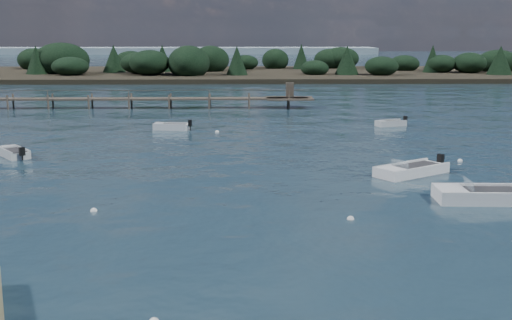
{
  "coord_description": "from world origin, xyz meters",
  "views": [
    {
      "loc": [
        -1.21,
        -21.13,
        7.99
      ],
      "look_at": [
        -0.42,
        14.0,
        1.0
      ],
      "focal_mm": 45.0,
      "sensor_mm": 36.0,
      "label": 1
    }
  ],
  "objects_px": {
    "dinghy_mid_white_a": "(493,198)",
    "tender_far_grey": "(14,154)",
    "tender_far_grey_b": "(391,124)",
    "jetty": "(50,99)",
    "dinghy_mid_white_b": "(411,172)",
    "tender_far_white": "(171,128)"
  },
  "relations": [
    {
      "from": "tender_far_white",
      "to": "tender_far_grey_b",
      "type": "bearing_deg",
      "value": 5.43
    },
    {
      "from": "tender_far_white",
      "to": "dinghy_mid_white_a",
      "type": "relative_size",
      "value": 0.55
    },
    {
      "from": "tender_far_white",
      "to": "dinghy_mid_white_a",
      "type": "distance_m",
      "value": 29.73
    },
    {
      "from": "tender_far_grey_b",
      "to": "jetty",
      "type": "xyz_separation_m",
      "value": [
        -33.55,
        13.98,
        0.84
      ]
    },
    {
      "from": "tender_far_grey",
      "to": "tender_far_white",
      "type": "bearing_deg",
      "value": 52.13
    },
    {
      "from": "tender_far_grey",
      "to": "jetty",
      "type": "xyz_separation_m",
      "value": [
        -5.54,
        27.46,
        0.83
      ]
    },
    {
      "from": "dinghy_mid_white_a",
      "to": "jetty",
      "type": "bearing_deg",
      "value": 129.62
    },
    {
      "from": "dinghy_mid_white_b",
      "to": "jetty",
      "type": "relative_size",
      "value": 0.07
    },
    {
      "from": "dinghy_mid_white_a",
      "to": "tender_far_white",
      "type": "bearing_deg",
      "value": 127.3
    },
    {
      "from": "tender_far_grey",
      "to": "tender_far_grey_b",
      "type": "distance_m",
      "value": 31.07
    },
    {
      "from": "tender_far_white",
      "to": "tender_far_grey",
      "type": "relative_size",
      "value": 1.02
    },
    {
      "from": "dinghy_mid_white_a",
      "to": "jetty",
      "type": "relative_size",
      "value": 0.09
    },
    {
      "from": "dinghy_mid_white_b",
      "to": "jetty",
      "type": "height_order",
      "value": "jetty"
    },
    {
      "from": "tender_far_grey",
      "to": "dinghy_mid_white_b",
      "type": "bearing_deg",
      "value": -13.63
    },
    {
      "from": "tender_far_white",
      "to": "dinghy_mid_white_b",
      "type": "relative_size",
      "value": 0.69
    },
    {
      "from": "tender_far_grey_b",
      "to": "jetty",
      "type": "relative_size",
      "value": 0.05
    },
    {
      "from": "tender_far_white",
      "to": "tender_far_grey_b",
      "type": "relative_size",
      "value": 1.09
    },
    {
      "from": "dinghy_mid_white_a",
      "to": "tender_far_grey",
      "type": "xyz_separation_m",
      "value": [
        -27.09,
        11.97,
        -0.02
      ]
    },
    {
      "from": "dinghy_mid_white_b",
      "to": "jetty",
      "type": "bearing_deg",
      "value": 132.12
    },
    {
      "from": "jetty",
      "to": "tender_far_white",
      "type": "bearing_deg",
      "value": -47.19
    },
    {
      "from": "dinghy_mid_white_b",
      "to": "tender_far_white",
      "type": "bearing_deg",
      "value": 131.5
    },
    {
      "from": "dinghy_mid_white_b",
      "to": "dinghy_mid_white_a",
      "type": "bearing_deg",
      "value": -68.24
    }
  ]
}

